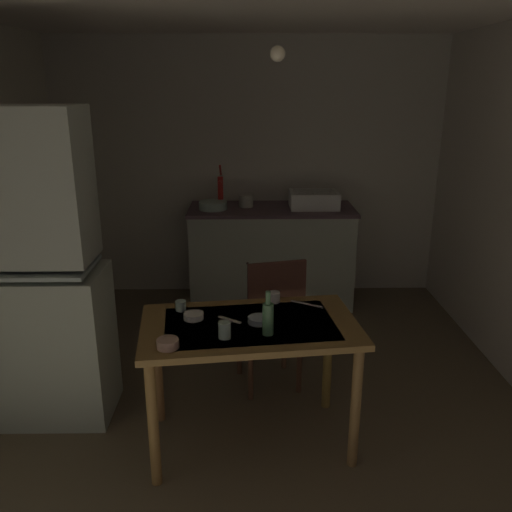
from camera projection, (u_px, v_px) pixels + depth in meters
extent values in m
plane|color=brown|center=(250.00, 413.00, 3.41)|extent=(5.34, 5.34, 0.00)
cube|color=beige|center=(248.00, 170.00, 5.15)|extent=(3.78, 0.10, 2.44)
cube|color=#A7B4A4|center=(32.00, 345.00, 3.29)|extent=(0.94, 0.48, 0.95)
cube|color=#A3ADA2|center=(9.00, 186.00, 2.98)|extent=(0.87, 0.40, 0.88)
cube|color=#9CB0AD|center=(19.00, 267.00, 3.10)|extent=(0.85, 0.43, 0.02)
cube|color=#A7B4A4|center=(271.00, 257.00, 5.04)|extent=(1.50, 0.60, 0.90)
cube|color=#56434D|center=(272.00, 209.00, 4.90)|extent=(1.53, 0.63, 0.03)
sphere|color=#2D2823|center=(248.00, 263.00, 4.73)|extent=(0.02, 0.02, 0.02)
cube|color=white|center=(314.00, 200.00, 4.87)|extent=(0.44, 0.34, 0.15)
cube|color=black|center=(314.00, 192.00, 4.85)|extent=(0.38, 0.28, 0.01)
cylinder|color=#B21E19|center=(221.00, 192.00, 4.89)|extent=(0.05, 0.05, 0.28)
cylinder|color=#B21E19|center=(220.00, 182.00, 4.79)|extent=(0.03, 0.12, 0.03)
cylinder|color=red|center=(221.00, 170.00, 4.89)|extent=(0.02, 0.16, 0.12)
cylinder|color=#ADD1C1|center=(213.00, 205.00, 4.82)|extent=(0.26, 0.26, 0.07)
cylinder|color=beige|center=(246.00, 201.00, 4.91)|extent=(0.13, 0.13, 0.11)
cube|color=brown|center=(250.00, 326.00, 2.92)|extent=(1.26, 0.82, 0.04)
cube|color=white|center=(250.00, 324.00, 2.92)|extent=(0.99, 0.64, 0.00)
cylinder|color=olive|center=(153.00, 424.00, 2.71)|extent=(0.06, 0.06, 0.73)
cylinder|color=brown|center=(356.00, 408.00, 2.84)|extent=(0.06, 0.06, 0.73)
cylinder|color=brown|center=(158.00, 368.00, 3.24)|extent=(0.06, 0.06, 0.73)
cylinder|color=brown|center=(328.00, 357.00, 3.38)|extent=(0.06, 0.06, 0.73)
cube|color=#4F3121|center=(269.00, 326.00, 3.63)|extent=(0.48, 0.48, 0.03)
cube|color=#4C2D24|center=(277.00, 300.00, 3.38)|extent=(0.37, 0.11, 0.51)
cylinder|color=#4F3121|center=(284.00, 342.00, 3.90)|extent=(0.04, 0.04, 0.42)
cylinder|color=#4F3121|center=(239.00, 347.00, 3.82)|extent=(0.04, 0.04, 0.42)
cylinder|color=#4F3121|center=(299.00, 364.00, 3.58)|extent=(0.04, 0.04, 0.42)
cylinder|color=#4F3121|center=(251.00, 371.00, 3.50)|extent=(0.04, 0.04, 0.42)
cylinder|color=tan|center=(168.00, 344.00, 2.64)|extent=(0.11, 0.11, 0.05)
cylinder|color=#9EB2C6|center=(259.00, 320.00, 2.92)|extent=(0.12, 0.12, 0.03)
cylinder|color=white|center=(194.00, 316.00, 2.97)|extent=(0.11, 0.11, 0.03)
cylinder|color=#ADD1C1|center=(181.00, 306.00, 3.08)|extent=(0.06, 0.06, 0.06)
cylinder|color=#ADD1C1|center=(225.00, 330.00, 2.74)|extent=(0.06, 0.06, 0.09)
cylinder|color=white|center=(274.00, 297.00, 3.19)|extent=(0.07, 0.07, 0.06)
cylinder|color=#4C7F56|center=(268.00, 319.00, 2.77)|extent=(0.06, 0.06, 0.17)
cylinder|color=#4C7F56|center=(268.00, 298.00, 2.73)|extent=(0.03, 0.03, 0.07)
cube|color=silver|center=(307.00, 304.00, 3.17)|extent=(0.19, 0.12, 0.00)
cube|color=beige|center=(230.00, 320.00, 2.96)|extent=(0.14, 0.11, 0.00)
sphere|color=#F9EFCC|center=(278.00, 54.00, 2.74)|extent=(0.08, 0.08, 0.08)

